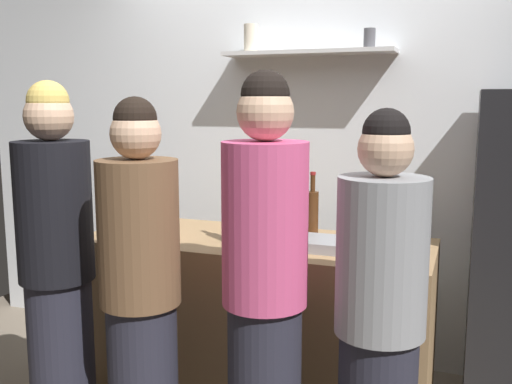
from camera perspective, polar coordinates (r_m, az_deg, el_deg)
back_wall_assembly at (r=3.65m, az=4.89°, el=4.01°), size 4.80×0.32×2.60m
counter at (r=3.16m, az=-0.00°, el=-12.64°), size 1.81×0.70×0.90m
baking_pan at (r=2.85m, az=6.49°, el=-5.09°), size 0.34×0.24×0.05m
utensil_holder at (r=3.09m, az=-9.32°, el=-3.52°), size 0.11×0.11×0.22m
wine_bottle_dark_glass at (r=2.97m, az=-2.69°, el=-2.65°), size 0.07×0.07×0.32m
wine_bottle_amber_glass at (r=3.13m, az=5.57°, el=-1.86°), size 0.07×0.07×0.34m
wine_bottle_green_glass at (r=3.13m, az=12.79°, el=-2.22°), size 0.07×0.07×0.32m
wine_bottle_pale_glass at (r=2.67m, az=1.64°, el=-3.65°), size 0.06×0.06×0.35m
water_bottle_plastic at (r=3.49m, az=-11.13°, el=-1.51°), size 0.09×0.09×0.21m
person_blonde at (r=2.84m, az=-18.98°, el=-7.24°), size 0.34×0.34×1.71m
person_brown_jacket at (r=2.53m, az=-11.28°, el=-9.86°), size 0.34×0.34×1.64m
person_pink_top at (r=2.34m, az=0.87°, el=-9.81°), size 0.34×0.34×1.73m
person_grey_hoodie at (r=2.29m, az=12.06°, el=-12.63°), size 0.34×0.34×1.59m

